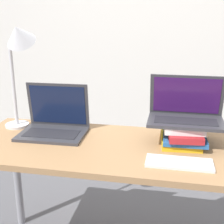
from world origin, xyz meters
name	(u,v)px	position (x,y,z in m)	size (l,w,h in m)	color
wall_back	(147,19)	(0.00, 1.91, 1.35)	(8.00, 0.05, 2.70)	silver
desk	(115,162)	(0.00, 0.31, 0.65)	(1.53, 0.61, 0.74)	#9E754C
laptop_left	(54,124)	(-0.37, 0.42, 0.80)	(0.37, 0.27, 0.27)	#333338
book_stack	(183,133)	(0.34, 0.41, 0.80)	(0.24, 0.29, 0.11)	gold
laptop_on_books	(186,113)	(0.35, 0.43, 0.90)	(0.38, 0.23, 0.23)	#333338
wireless_keyboard	(179,163)	(0.32, 0.16, 0.75)	(0.30, 0.12, 0.01)	silver
desk_lamp	(18,47)	(-0.56, 0.45, 1.21)	(0.23, 0.20, 0.63)	silver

